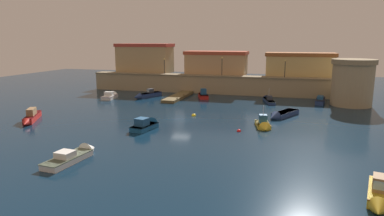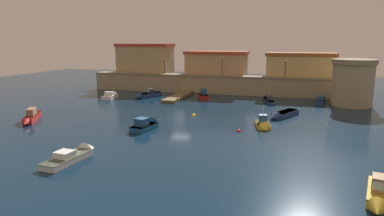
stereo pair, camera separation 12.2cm
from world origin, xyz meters
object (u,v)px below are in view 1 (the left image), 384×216
at_px(moored_boat_1, 264,125).
at_px(moored_boat_4, 268,99).
at_px(quay_lamp_0, 164,63).
at_px(moored_boat_5, 111,96).
at_px(moored_boat_7, 31,117).
at_px(moored_boat_10, 203,95).
at_px(quay_lamp_2, 285,66).
at_px(mooring_buoy_0, 194,116).
at_px(moored_boat_11, 76,155).
at_px(moored_boat_2, 282,115).
at_px(moored_boat_6, 321,100).
at_px(moored_boat_9, 147,125).
at_px(mooring_buoy_1, 239,131).
at_px(quay_lamp_1, 222,63).
at_px(moored_boat_8, 379,195).
at_px(moored_boat_3, 147,95).
at_px(fortress_tower, 352,82).

height_order(moored_boat_1, moored_boat_4, moored_boat_1).
distance_m(quay_lamp_0, moored_boat_5, 13.90).
xyz_separation_m(moored_boat_5, moored_boat_7, (-0.87, -19.62, 0.16)).
bearing_deg(moored_boat_10, quay_lamp_2, -90.23).
xyz_separation_m(quay_lamp_2, mooring_buoy_0, (-11.91, -21.37, -5.91)).
bearing_deg(moored_boat_11, moored_boat_2, -32.59).
height_order(quay_lamp_2, moored_boat_6, quay_lamp_2).
distance_m(moored_boat_2, moored_boat_11, 28.77).
distance_m(moored_boat_9, mooring_buoy_1, 11.16).
relative_size(moored_boat_4, mooring_buoy_1, 13.83).
relative_size(quay_lamp_0, quay_lamp_1, 0.88).
bearing_deg(quay_lamp_2, moored_boat_5, -160.45).
distance_m(quay_lamp_1, moored_boat_2, 23.17).
bearing_deg(quay_lamp_0, moored_boat_11, -80.33).
relative_size(moored_boat_5, moored_boat_8, 0.88).
xyz_separation_m(moored_boat_3, moored_boat_11, (7.46, -33.00, -0.13)).
xyz_separation_m(moored_boat_2, mooring_buoy_0, (-12.11, -2.63, -0.37)).
bearing_deg(quay_lamp_1, quay_lamp_0, 180.00).
bearing_deg(moored_boat_2, moored_boat_4, -140.74).
relative_size(moored_boat_2, moored_boat_6, 1.04).
distance_m(quay_lamp_1, moored_boat_5, 22.49).
bearing_deg(moored_boat_1, moored_boat_3, -139.00).
bearing_deg(mooring_buoy_1, moored_boat_5, 147.31).
bearing_deg(mooring_buoy_1, moored_boat_3, 136.34).
bearing_deg(moored_boat_5, moored_boat_4, -89.19).
bearing_deg(quay_lamp_1, moored_boat_1, -67.86).
height_order(fortress_tower, moored_boat_11, fortress_tower).
bearing_deg(moored_boat_10, moored_boat_2, -153.77).
distance_m(moored_boat_4, mooring_buoy_1, 21.63).
xyz_separation_m(fortress_tower, moored_boat_4, (-13.40, 0.02, -3.52)).
distance_m(quay_lamp_2, moored_boat_2, 19.55).
height_order(quay_lamp_2, moored_boat_7, quay_lamp_2).
bearing_deg(moored_boat_9, moored_boat_11, -178.45).
xyz_separation_m(quay_lamp_2, moored_boat_11, (-17.32, -41.57, -5.56)).
relative_size(quay_lamp_0, moored_boat_2, 0.48).
bearing_deg(quay_lamp_2, moored_boat_10, -157.30).
xyz_separation_m(quay_lamp_0, moored_boat_11, (7.09, -41.57, -5.52)).
distance_m(moored_boat_2, moored_boat_6, 15.11).
height_order(moored_boat_5, moored_boat_7, moored_boat_7).
xyz_separation_m(moored_boat_8, mooring_buoy_0, (-19.07, 21.90, -0.49)).
bearing_deg(moored_boat_10, moored_boat_9, 154.67).
relative_size(moored_boat_6, moored_boat_9, 1.31).
distance_m(moored_boat_6, moored_boat_11, 43.60).
distance_m(moored_boat_1, moored_boat_5, 32.57).
bearing_deg(quay_lamp_0, moored_boat_10, -31.42).
relative_size(quay_lamp_2, mooring_buoy_0, 5.19).
relative_size(moored_boat_6, mooring_buoy_0, 10.17).
relative_size(moored_boat_6, moored_boat_7, 0.95).
xyz_separation_m(quay_lamp_1, moored_boat_10, (-2.33, -6.06, -5.58)).
height_order(moored_boat_4, moored_boat_10, moored_boat_4).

